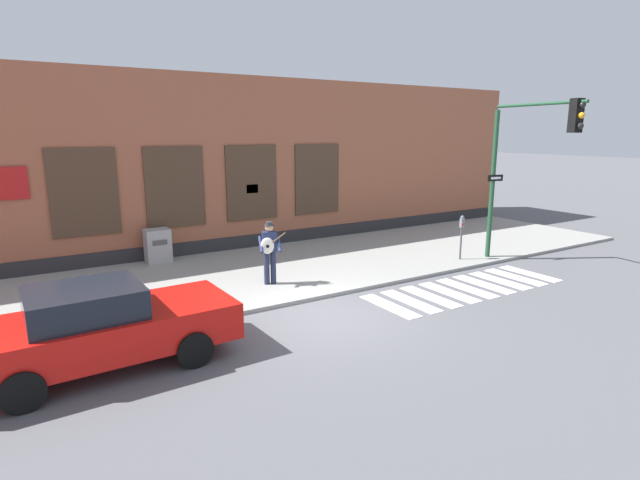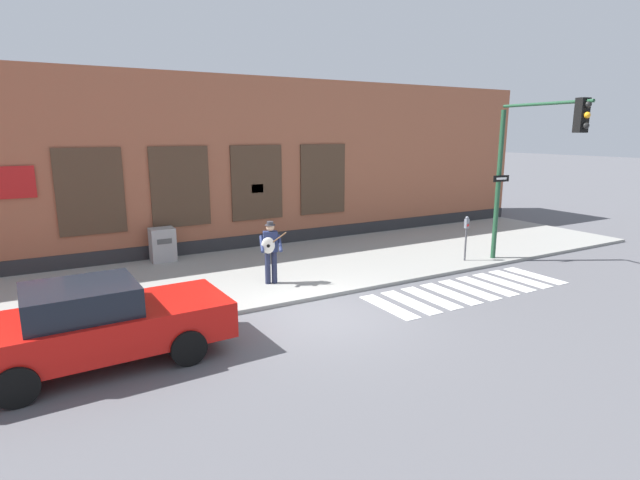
{
  "view_description": "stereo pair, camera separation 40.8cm",
  "coord_description": "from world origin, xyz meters",
  "px_view_note": "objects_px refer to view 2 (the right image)",
  "views": [
    {
      "loc": [
        -5.81,
        -9.17,
        4.14
      ],
      "look_at": [
        0.67,
        1.29,
        1.46
      ],
      "focal_mm": 28.0,
      "sensor_mm": 36.0,
      "label": 1
    },
    {
      "loc": [
        -5.46,
        -9.38,
        4.14
      ],
      "look_at": [
        0.67,
        1.29,
        1.46
      ],
      "focal_mm": 28.0,
      "sensor_mm": 36.0,
      "label": 2
    }
  ],
  "objects_px": {
    "busker": "(270,249)",
    "parking_meter": "(466,231)",
    "traffic_light": "(531,154)",
    "utility_box": "(163,245)",
    "red_car": "(95,324)"
  },
  "relations": [
    {
      "from": "red_car",
      "to": "parking_meter",
      "type": "relative_size",
      "value": 3.25
    },
    {
      "from": "red_car",
      "to": "utility_box",
      "type": "height_order",
      "value": "red_car"
    },
    {
      "from": "busker",
      "to": "utility_box",
      "type": "relative_size",
      "value": 1.6
    },
    {
      "from": "busker",
      "to": "parking_meter",
      "type": "distance_m",
      "value": 6.48
    },
    {
      "from": "red_car",
      "to": "parking_meter",
      "type": "height_order",
      "value": "parking_meter"
    },
    {
      "from": "busker",
      "to": "traffic_light",
      "type": "height_order",
      "value": "traffic_light"
    },
    {
      "from": "busker",
      "to": "traffic_light",
      "type": "bearing_deg",
      "value": -17.08
    },
    {
      "from": "busker",
      "to": "parking_meter",
      "type": "relative_size",
      "value": 1.19
    },
    {
      "from": "red_car",
      "to": "traffic_light",
      "type": "distance_m",
      "value": 12.26
    },
    {
      "from": "red_car",
      "to": "busker",
      "type": "height_order",
      "value": "busker"
    },
    {
      "from": "busker",
      "to": "parking_meter",
      "type": "xyz_separation_m",
      "value": [
        6.43,
        -0.8,
        -0.03
      ]
    },
    {
      "from": "red_car",
      "to": "busker",
      "type": "relative_size",
      "value": 2.73
    },
    {
      "from": "red_car",
      "to": "traffic_light",
      "type": "bearing_deg",
      "value": 1.89
    },
    {
      "from": "traffic_light",
      "to": "utility_box",
      "type": "bearing_deg",
      "value": 146.35
    },
    {
      "from": "red_car",
      "to": "traffic_light",
      "type": "height_order",
      "value": "traffic_light"
    }
  ]
}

